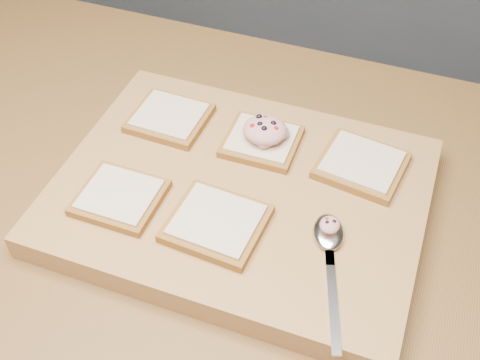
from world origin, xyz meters
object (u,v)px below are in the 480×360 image
object	(u,v)px
bread_far_center	(262,141)
tuna_salad_dollop	(265,130)
spoon	(329,241)
cutting_board	(240,196)

from	to	relation	value
bread_far_center	tuna_salad_dollop	world-z (taller)	tuna_salad_dollop
spoon	cutting_board	bearing A→B (deg)	158.63
cutting_board	tuna_salad_dollop	xyz separation A→B (m)	(0.01, 0.09, 0.05)
bread_far_center	spoon	bearing A→B (deg)	-46.06
bread_far_center	tuna_salad_dollop	distance (m)	0.02
cutting_board	spoon	bearing A→B (deg)	-21.37
bread_far_center	tuna_salad_dollop	size ratio (longest dim) A/B	1.67
bread_far_center	tuna_salad_dollop	xyz separation A→B (m)	(0.00, 0.00, 0.02)
cutting_board	spoon	world-z (taller)	spoon
cutting_board	bread_far_center	distance (m)	0.10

